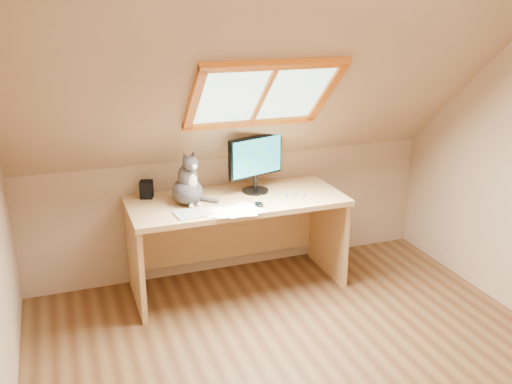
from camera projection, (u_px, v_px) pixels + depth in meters
name	position (u px, v px, depth m)	size (l,w,h in m)	color
room_shell	(340.00, 165.00, 2.94)	(3.52, 3.52, 2.41)	tan
desk	(234.00, 222.00, 4.58)	(1.68, 0.73, 0.77)	tan
monitor	(256.00, 160.00, 4.50)	(0.49, 0.21, 0.46)	black
cat	(188.00, 185.00, 4.28)	(0.30, 0.33, 0.42)	#4A4441
desk_speaker	(146.00, 189.00, 4.43)	(0.10, 0.10, 0.14)	black
graphics_tablet	(193.00, 213.00, 4.11)	(0.26, 0.19, 0.01)	#B2B2B7
mouse	(259.00, 204.00, 4.27)	(0.06, 0.10, 0.03)	black
papers	(237.00, 210.00, 4.18)	(0.35, 0.30, 0.01)	white
cables	(281.00, 198.00, 4.44)	(0.51, 0.26, 0.01)	silver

